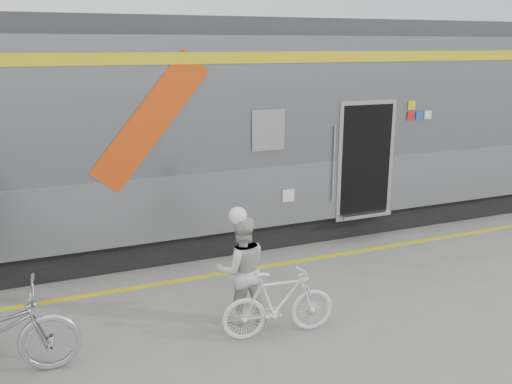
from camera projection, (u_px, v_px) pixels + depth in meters
ground at (252, 342)px, 6.89m from camera, size 90.00×90.00×0.00m
train at (228, 130)px, 10.53m from camera, size 24.00×3.17×4.10m
safety_strip at (203, 277)px, 8.81m from camera, size 24.00×0.12×0.01m
woman at (241, 270)px, 7.25m from camera, size 0.78×0.64×1.49m
bicycle_right at (279, 303)px, 6.94m from camera, size 1.54×0.59×0.90m
helmet_woman at (241, 208)px, 7.02m from camera, size 0.24×0.24×0.24m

